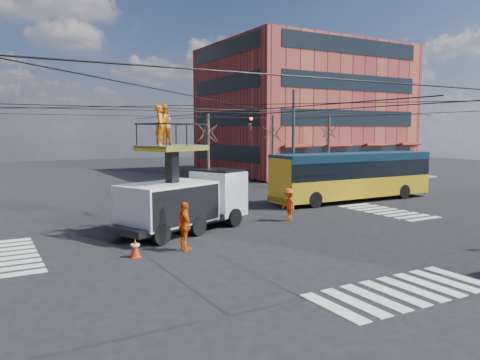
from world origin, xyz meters
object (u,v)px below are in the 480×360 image
utility_truck (185,189)px  flagger (288,205)px  city_bus (353,175)px  traffic_cone (135,248)px  worker_ground (185,226)px

utility_truck → flagger: utility_truck is taller
city_bus → flagger: size_ratio=6.98×
city_bus → traffic_cone: size_ratio=16.80×
worker_ground → traffic_cone: bearing=93.8°
city_bus → flagger: city_bus is taller
worker_ground → city_bus: bearing=-61.9°
utility_truck → worker_ground: (-1.43, -3.38, -1.01)m
traffic_cone → worker_ground: bearing=-0.0°
traffic_cone → worker_ground: (1.99, -0.00, 0.61)m
utility_truck → flagger: bearing=-26.6°
city_bus → worker_ground: 16.59m
utility_truck → city_bus: utility_truck is taller
city_bus → worker_ground: city_bus is taller
city_bus → flagger: bearing=-154.4°
utility_truck → traffic_cone: size_ratio=10.26×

